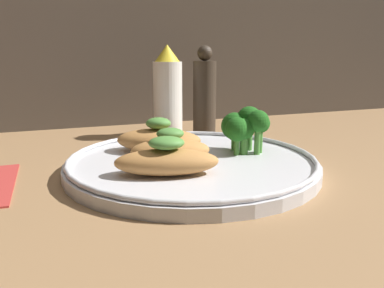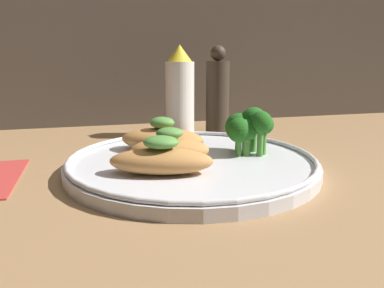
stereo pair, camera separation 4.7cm
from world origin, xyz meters
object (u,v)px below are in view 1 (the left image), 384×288
at_px(sauce_bottle, 168,94).
at_px(pepper_grinder, 205,95).
at_px(broccoli_bunch, 245,126).
at_px(plate, 192,163).

relative_size(sauce_bottle, pepper_grinder, 1.01).
xyz_separation_m(broccoli_bunch, sauce_bottle, (-0.05, 0.20, 0.03)).
relative_size(plate, broccoli_bunch, 4.83).
distance_m(plate, broccoli_bunch, 0.09).
bearing_deg(broccoli_bunch, pepper_grinder, 83.15).
bearing_deg(plate, broccoli_bunch, 7.74).
distance_m(broccoli_bunch, pepper_grinder, 0.20).
distance_m(plate, pepper_grinder, 0.24).
xyz_separation_m(plate, pepper_grinder, (0.10, 0.21, 0.06)).
bearing_deg(plate, sauce_bottle, 80.97).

